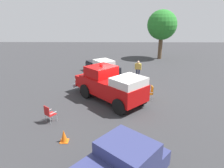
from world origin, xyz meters
TOP-DOWN VIEW (x-y plane):
  - ground_plane at (0.00, 0.00)m, footprint 60.00×60.00m
  - vintage_fire_truck at (-0.39, 0.49)m, footprint 5.81×5.67m
  - classic_hot_rod at (6.34, 1.42)m, footprint 4.66×3.95m
  - lawn_chair_near_truck at (2.91, 1.62)m, footprint 0.68×0.68m
  - lawn_chair_by_car at (-3.50, 3.86)m, footprint 0.69×0.69m
  - lawn_chair_spare at (-0.25, -2.42)m, footprint 0.55×0.54m
  - spectator_seated at (2.80, 1.55)m, footprint 0.65×0.61m
  - spectator_standing at (4.84, -2.09)m, footprint 0.39×0.63m
  - oak_tree_right at (13.59, -6.04)m, footprint 3.84×3.84m
  - traffic_cone at (-5.33, 2.59)m, footprint 0.40×0.40m

SIDE VIEW (x-z plane):
  - ground_plane at x=0.00m, z-range 0.00..0.00m
  - traffic_cone at x=-5.33m, z-range -0.01..0.63m
  - lawn_chair_near_truck at x=2.91m, z-range 0.08..1.10m
  - lawn_chair_by_car at x=-3.50m, z-range 0.08..1.10m
  - lawn_chair_spare at x=-0.25m, z-range 0.08..1.10m
  - spectator_seated at x=2.80m, z-range 0.05..1.34m
  - classic_hot_rod at x=6.34m, z-range 0.02..1.48m
  - spectator_standing at x=4.84m, z-range 0.13..1.80m
  - vintage_fire_truck at x=-0.39m, z-range -0.10..2.49m
  - oak_tree_right at x=13.59m, z-range 1.23..7.62m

